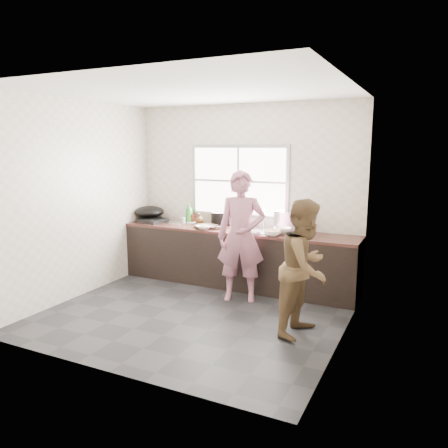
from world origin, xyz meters
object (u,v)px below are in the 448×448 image
at_px(black_pot, 220,218).
at_px(burner, 153,220).
at_px(bottle_brown_tall, 192,217).
at_px(bottle_brown_short, 199,219).
at_px(glass_jar, 183,220).
at_px(cutting_board, 206,226).
at_px(plate_food, 193,222).
at_px(woman, 241,241).
at_px(bowl_held, 256,232).
at_px(person_side, 305,268).
at_px(bowl_mince, 204,228).
at_px(bottle_green, 189,213).
at_px(pot_lid_right, 175,222).
at_px(pot_lid_left, 174,222).
at_px(wok, 149,212).
at_px(bowl_crabs, 272,233).
at_px(dish_rack, 293,223).

relative_size(black_pot, burner, 0.76).
bearing_deg(bottle_brown_tall, burner, -156.46).
bearing_deg(bottle_brown_short, glass_jar, -170.46).
distance_m(cutting_board, plate_food, 0.45).
bearing_deg(woman, cutting_board, 131.31).
height_order(woman, bowl_held, woman).
bearing_deg(person_side, bowl_mince, 70.12).
distance_m(bottle_green, bottle_brown_short, 0.25).
xyz_separation_m(woman, plate_food, (-1.17, 0.74, 0.04)).
relative_size(bowl_held, pot_lid_right, 0.65).
bearing_deg(bowl_mince, pot_lid_left, 157.80).
bearing_deg(cutting_board, burner, 177.87).
distance_m(bowl_mince, pot_lid_right, 0.75).
bearing_deg(pot_lid_left, bowl_held, -10.69).
relative_size(bottle_brown_tall, bottle_brown_short, 1.18).
bearing_deg(plate_food, wok, -171.30).
bearing_deg(pot_lid_right, glass_jar, 5.63).
height_order(plate_food, wok, wok).
bearing_deg(woman, bottle_brown_short, 128.79).
relative_size(woman, bottle_green, 5.15).
distance_m(bowl_crabs, dish_rack, 0.34).
distance_m(bowl_held, glass_jar, 1.41).
relative_size(plate_food, bottle_green, 0.64).
bearing_deg(woman, glass_jar, 136.31).
xyz_separation_m(cutting_board, bowl_mince, (0.04, -0.15, 0.01)).
distance_m(woman, pot_lid_right, 1.57).
distance_m(black_pot, dish_rack, 1.26).
distance_m(plate_food, pot_lid_left, 0.31).
height_order(woman, bowl_mince, woman).
bearing_deg(black_pot, woman, -48.07).
bearing_deg(black_pot, pot_lid_right, -169.01).
distance_m(cutting_board, burner, 1.00).
bearing_deg(bottle_green, burner, -156.49).
bearing_deg(plate_food, dish_rack, -5.64).
xyz_separation_m(wok, pot_lid_left, (0.46, 0.01, -0.15)).
bearing_deg(bowl_held, bottle_green, 162.37).
bearing_deg(bowl_held, dish_rack, 26.67).
bearing_deg(bowl_mince, plate_food, 136.69).
bearing_deg(bowl_crabs, wok, 172.84).
bearing_deg(bottle_green, person_side, -32.13).
bearing_deg(woman, plate_food, 130.84).
relative_size(bottle_green, dish_rack, 0.75).
bearing_deg(black_pot, bottle_brown_short, -165.56).
bearing_deg(bowl_held, bowl_crabs, 0.00).
relative_size(plate_food, dish_rack, 0.48).
bearing_deg(person_side, bottle_brown_short, 66.13).
height_order(person_side, pot_lid_left, person_side).
distance_m(bottle_green, burner, 0.61).
xyz_separation_m(bowl_mince, pot_lid_right, (-0.68, 0.30, -0.02)).
height_order(bowl_held, black_pot, black_pot).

